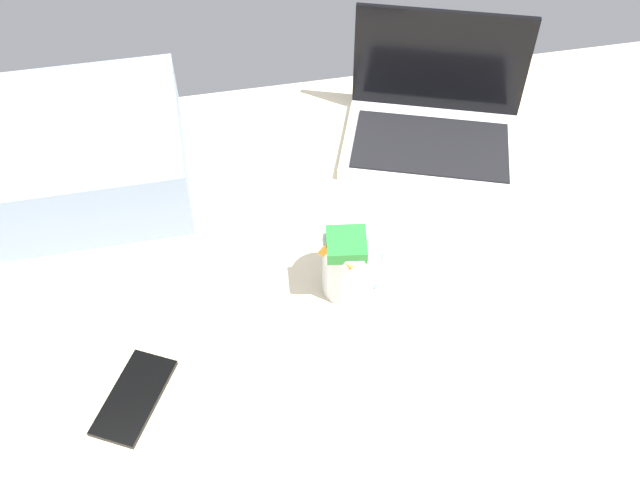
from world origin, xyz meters
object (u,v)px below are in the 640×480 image
(laptop, at_px, (433,121))
(pillow, at_px, (34,158))
(snack_cup, at_px, (351,261))
(cell_phone, at_px, (134,398))

(laptop, distance_m, pillow, 0.73)
(snack_cup, bearing_deg, pillow, 145.05)
(laptop, xyz_separation_m, snack_cup, (-0.24, -0.33, 0.02))
(laptop, relative_size, snack_cup, 2.83)
(snack_cup, bearing_deg, laptop, 53.60)
(snack_cup, distance_m, cell_phone, 0.37)
(pillow, bearing_deg, laptop, -1.43)
(laptop, bearing_deg, pillow, -160.86)
(cell_phone, bearing_deg, pillow, -44.07)
(pillow, bearing_deg, cell_phone, -72.76)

